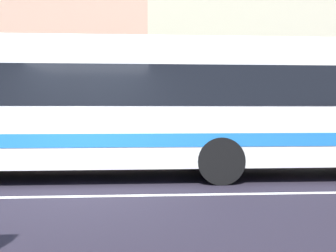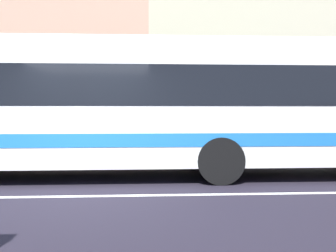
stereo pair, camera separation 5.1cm
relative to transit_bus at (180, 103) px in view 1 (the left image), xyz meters
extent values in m
plane|color=#221E2A|center=(-2.01, -2.13, -1.73)|extent=(160.00, 160.00, 0.00)
cube|color=silver|center=(-2.01, -2.13, -1.72)|extent=(60.00, 0.16, 0.01)
cube|color=#376226|center=(-5.23, 3.40, -1.36)|extent=(17.52, 1.10, 0.73)
cube|color=white|center=(0.00, 0.00, -0.05)|extent=(11.92, 2.46, 2.66)
cube|color=black|center=(0.00, 0.00, 0.35)|extent=(11.21, 2.48, 0.85)
cube|color=blue|center=(0.00, 0.00, -0.78)|extent=(11.68, 2.49, 0.28)
cube|color=white|center=(0.00, 0.00, 1.34)|extent=(11.44, 2.07, 0.12)
cylinder|color=black|center=(0.74, -1.13, -1.23)|extent=(1.00, 0.28, 1.00)
cylinder|color=black|center=(0.74, 1.13, -1.23)|extent=(1.00, 0.28, 1.00)
camera|label=1|loc=(-0.97, -9.56, -0.15)|focal=43.64mm
camera|label=2|loc=(-0.92, -9.56, -0.15)|focal=43.64mm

